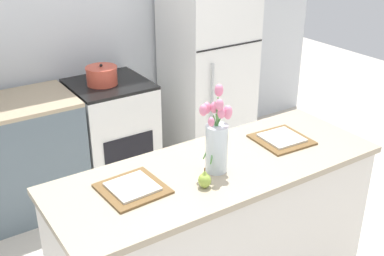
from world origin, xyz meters
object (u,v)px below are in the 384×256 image
(plate_setting_right, at_px, (282,139))
(cooking_pot, at_px, (102,76))
(stove_range, at_px, (113,134))
(flower_vase, at_px, (217,140))
(refrigerator, at_px, (208,62))
(plate_setting_left, at_px, (132,188))
(pear_figurine, at_px, (205,180))

(plate_setting_right, relative_size, cooking_pot, 1.25)
(stove_range, height_order, flower_vase, flower_vase)
(refrigerator, distance_m, cooking_pot, 1.01)
(refrigerator, bearing_deg, plate_setting_left, -134.40)
(refrigerator, height_order, plate_setting_left, refrigerator)
(refrigerator, distance_m, plate_setting_right, 1.66)
(plate_setting_left, bearing_deg, flower_vase, -8.75)
(flower_vase, bearing_deg, cooking_pot, 87.13)
(stove_range, bearing_deg, pear_figurine, -99.10)
(flower_vase, xyz_separation_m, plate_setting_right, (0.52, 0.07, -0.16))
(pear_figurine, bearing_deg, flower_vase, 35.52)
(plate_setting_right, distance_m, cooking_pot, 1.62)
(plate_setting_left, bearing_deg, pear_figurine, -29.18)
(stove_range, bearing_deg, plate_setting_right, -76.33)
(plate_setting_right, bearing_deg, stove_range, 103.67)
(plate_setting_right, height_order, cooking_pot, cooking_pot)
(flower_vase, distance_m, plate_setting_left, 0.48)
(pear_figurine, bearing_deg, refrigerator, 54.66)
(pear_figurine, height_order, plate_setting_left, pear_figurine)
(stove_range, bearing_deg, plate_setting_left, -110.37)
(stove_range, relative_size, pear_figurine, 8.47)
(pear_figurine, height_order, plate_setting_right, pear_figurine)
(plate_setting_left, bearing_deg, plate_setting_right, 0.00)
(plate_setting_left, relative_size, plate_setting_right, 1.00)
(pear_figurine, relative_size, plate_setting_right, 0.35)
(stove_range, bearing_deg, refrigerator, 0.04)
(stove_range, xyz_separation_m, pear_figurine, (-0.28, -1.73, 0.53))
(flower_vase, bearing_deg, stove_range, 85.22)
(stove_range, distance_m, cooking_pot, 0.52)
(stove_range, relative_size, plate_setting_left, 2.92)
(flower_vase, distance_m, cooking_pot, 1.63)
(flower_vase, xyz_separation_m, plate_setting_left, (-0.44, 0.07, -0.16))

